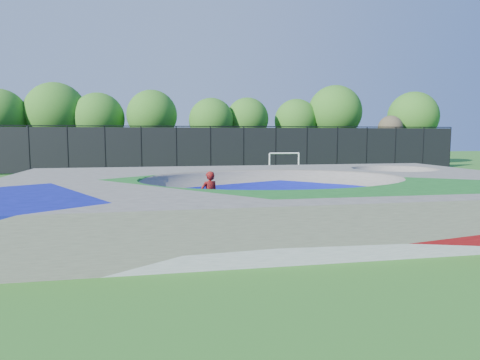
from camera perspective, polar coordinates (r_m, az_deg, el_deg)
name	(u,v)px	position (r m, az deg, el deg)	size (l,w,h in m)	color
ground	(273,213)	(17.78, 4.47, -4.47)	(120.00, 120.00, 0.00)	#26651C
skate_deck	(273,196)	(17.66, 4.49, -2.08)	(22.00, 14.00, 1.50)	gray
skater	(209,196)	(16.33, -4.09, -2.09)	(0.68, 0.45, 1.86)	red
skateboard	(210,219)	(16.48, -4.07, -5.21)	(0.78, 0.22, 0.05)	black
soccer_goal	(284,159)	(36.28, 5.92, 2.80)	(2.68, 0.12, 1.77)	white
fence	(211,148)	(38.15, -3.95, 4.29)	(48.09, 0.09, 4.04)	black
treeline	(190,116)	(43.27, -6.66, 8.43)	(52.47, 7.18, 8.48)	#4B3525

